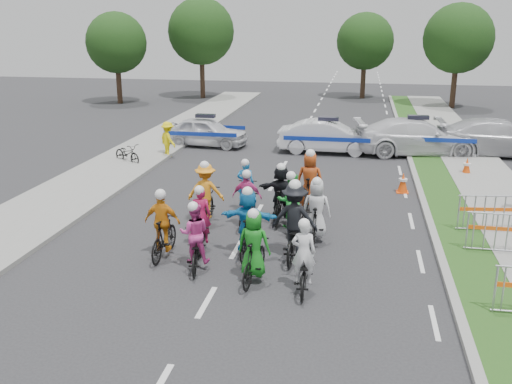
% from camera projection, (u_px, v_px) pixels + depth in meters
% --- Properties ---
extents(ground, '(90.00, 90.00, 0.00)m').
position_uv_depth(ground, '(206.00, 302.00, 11.93)').
color(ground, '#28282B').
rests_on(ground, ground).
extents(curb_right, '(0.20, 60.00, 0.12)m').
position_uv_depth(curb_right, '(433.00, 232.00, 15.73)').
color(curb_right, gray).
rests_on(curb_right, ground).
extents(grass_strip, '(1.20, 60.00, 0.11)m').
position_uv_depth(grass_strip, '(459.00, 234.00, 15.61)').
color(grass_strip, '#204E19').
rests_on(grass_strip, ground).
extents(sidewalk_left, '(3.00, 60.00, 0.13)m').
position_uv_depth(sidewalk_left, '(47.00, 208.00, 17.75)').
color(sidewalk_left, gray).
rests_on(sidewalk_left, ground).
extents(rider_0, '(0.67, 1.68, 1.69)m').
position_uv_depth(rider_0, '(303.00, 266.00, 12.31)').
color(rider_0, black).
rests_on(rider_0, ground).
extents(rider_1, '(0.79, 1.72, 1.76)m').
position_uv_depth(rider_1, '(254.00, 253.00, 12.69)').
color(rider_1, black).
rests_on(rider_1, ground).
extents(rider_2, '(0.88, 1.73, 1.69)m').
position_uv_depth(rider_2, '(195.00, 243.00, 13.40)').
color(rider_2, black).
rests_on(rider_2, ground).
extents(rider_3, '(0.91, 1.71, 1.79)m').
position_uv_depth(rider_3, '(163.00, 231.00, 14.02)').
color(rider_3, black).
rests_on(rider_3, ground).
extents(rider_4, '(1.16, 2.03, 2.04)m').
position_uv_depth(rider_4, '(294.00, 228.00, 13.97)').
color(rider_4, black).
rests_on(rider_4, ground).
extents(rider_5, '(1.47, 1.75, 1.82)m').
position_uv_depth(rider_5, '(248.00, 227.00, 14.09)').
color(rider_5, black).
rests_on(rider_5, ground).
extents(rider_6, '(0.90, 1.76, 1.71)m').
position_uv_depth(rider_6, '(201.00, 227.00, 14.62)').
color(rider_6, black).
rests_on(rider_6, ground).
extents(rider_7, '(0.77, 1.73, 1.80)m').
position_uv_depth(rider_7, '(316.00, 217.00, 15.02)').
color(rider_7, black).
rests_on(rider_7, ground).
extents(rider_8, '(0.94, 1.84, 1.79)m').
position_uv_depth(rider_8, '(291.00, 210.00, 15.67)').
color(rider_8, black).
rests_on(rider_8, ground).
extents(rider_9, '(0.89, 1.66, 1.71)m').
position_uv_depth(rider_9, '(247.00, 205.00, 16.11)').
color(rider_9, black).
rests_on(rider_9, ground).
extents(rider_10, '(1.09, 1.90, 1.88)m').
position_uv_depth(rider_10, '(206.00, 199.00, 16.39)').
color(rider_10, black).
rests_on(rider_10, ground).
extents(rider_11, '(1.46, 1.74, 1.79)m').
position_uv_depth(rider_11, '(281.00, 197.00, 16.51)').
color(rider_11, black).
rests_on(rider_11, ground).
extents(rider_12, '(0.67, 1.68, 1.68)m').
position_uv_depth(rider_12, '(246.00, 194.00, 17.49)').
color(rider_12, black).
rests_on(rider_12, ground).
extents(rider_13, '(0.87, 1.91, 1.97)m').
position_uv_depth(rider_13, '(310.00, 187.00, 17.48)').
color(rider_13, black).
rests_on(rider_13, ground).
extents(police_car_0, '(4.09, 2.02, 1.34)m').
position_uv_depth(police_car_0, '(206.00, 132.00, 26.68)').
color(police_car_0, silver).
rests_on(police_car_0, ground).
extents(police_car_1, '(4.37, 1.54, 1.44)m').
position_uv_depth(police_car_1, '(328.00, 137.00, 25.29)').
color(police_car_1, silver).
rests_on(police_car_1, ground).
extents(police_car_2, '(5.68, 3.02, 1.57)m').
position_uv_depth(police_car_2, '(417.00, 137.00, 24.91)').
color(police_car_2, silver).
rests_on(police_car_2, ground).
extents(civilian_sedan, '(5.53, 2.41, 1.58)m').
position_uv_depth(civilian_sedan, '(500.00, 138.00, 24.73)').
color(civilian_sedan, silver).
rests_on(civilian_sedan, ground).
extents(marshal_hiviz, '(1.12, 1.07, 1.53)m').
position_uv_depth(marshal_hiviz, '(168.00, 139.00, 24.50)').
color(marshal_hiviz, yellow).
rests_on(marshal_hiviz, ground).
extents(barrier_1, '(2.01, 0.54, 1.12)m').
position_uv_depth(barrier_1, '(507.00, 235.00, 14.11)').
color(barrier_1, '#A5A8AD').
rests_on(barrier_1, ground).
extents(barrier_2, '(2.05, 0.75, 1.12)m').
position_uv_depth(barrier_2, '(494.00, 215.00, 15.59)').
color(barrier_2, '#A5A8AD').
rests_on(barrier_2, ground).
extents(cone_0, '(0.40, 0.40, 0.70)m').
position_uv_depth(cone_0, '(403.00, 183.00, 19.48)').
color(cone_0, '#F24C0C').
rests_on(cone_0, ground).
extents(cone_1, '(0.40, 0.40, 0.70)m').
position_uv_depth(cone_1, '(467.00, 167.00, 21.58)').
color(cone_1, '#F24C0C').
rests_on(cone_1, ground).
extents(parked_bike, '(1.63, 1.31, 0.83)m').
position_uv_depth(parked_bike, '(127.00, 154.00, 23.43)').
color(parked_bike, black).
rests_on(parked_bike, ground).
extents(tree_0, '(4.20, 4.20, 6.30)m').
position_uv_depth(tree_0, '(116.00, 43.00, 39.52)').
color(tree_0, '#382619').
rests_on(tree_0, ground).
extents(tree_1, '(4.55, 4.55, 6.82)m').
position_uv_depth(tree_1, '(458.00, 39.00, 37.30)').
color(tree_1, '#382619').
rests_on(tree_1, ground).
extents(tree_3, '(4.90, 4.90, 7.35)m').
position_uv_depth(tree_3, '(201.00, 32.00, 42.22)').
color(tree_3, '#382619').
rests_on(tree_3, ground).
extents(tree_4, '(4.20, 4.20, 6.30)m').
position_uv_depth(tree_4, '(365.00, 41.00, 42.21)').
color(tree_4, '#382619').
rests_on(tree_4, ground).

